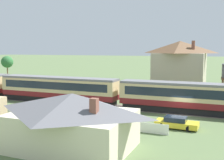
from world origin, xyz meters
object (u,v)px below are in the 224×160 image
at_px(cottage_grey_roof_2, 73,120).
at_px(parked_car_yellow, 177,123).
at_px(passenger_train, 121,92).
at_px(yard_tree_0, 7,62).
at_px(station_house_brown_roof, 180,67).

height_order(cottage_grey_roof_2, parked_car_yellow, cottage_grey_roof_2).
height_order(passenger_train, yard_tree_0, yard_tree_0).
distance_m(station_house_brown_roof, parked_car_yellow, 24.73).
bearing_deg(parked_car_yellow, station_house_brown_roof, 99.91).
xyz_separation_m(passenger_train, station_house_brown_roof, (5.74, 16.21, 2.88)).
xyz_separation_m(parked_car_yellow, yard_tree_0, (-50.39, 29.63, 4.37)).
height_order(station_house_brown_roof, yard_tree_0, station_house_brown_roof).
distance_m(cottage_grey_roof_2, parked_car_yellow, 12.15).
relative_size(passenger_train, yard_tree_0, 12.67).
bearing_deg(parked_car_yellow, cottage_grey_roof_2, -125.14).
bearing_deg(passenger_train, station_house_brown_roof, 70.50).
relative_size(parked_car_yellow, yard_tree_0, 0.69).
xyz_separation_m(passenger_train, parked_car_yellow, (9.25, -7.84, -1.66)).
height_order(parked_car_yellow, yard_tree_0, yard_tree_0).
bearing_deg(cottage_grey_roof_2, parked_car_yellow, 53.26).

